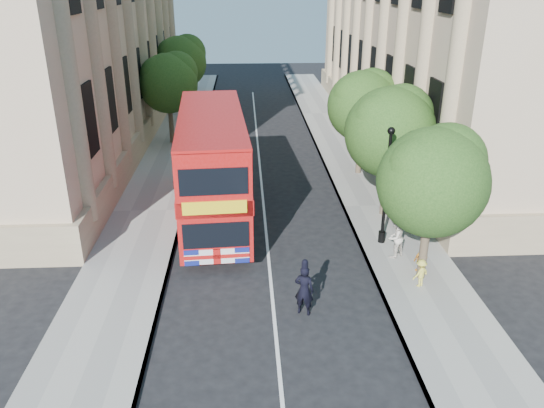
{
  "coord_description": "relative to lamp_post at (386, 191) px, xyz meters",
  "views": [
    {
      "loc": [
        -0.87,
        -14.43,
        10.77
      ],
      "look_at": [
        0.16,
        5.37,
        2.3
      ],
      "focal_mm": 35.0,
      "sensor_mm": 36.0,
      "label": 1
    }
  ],
  "objects": [
    {
      "name": "building_left",
      "position": [
        -18.8,
        18.0,
        6.49
      ],
      "size": [
        12.0,
        38.0,
        18.0
      ],
      "primitive_type": "cube",
      "color": "tan",
      "rests_on": "ground"
    },
    {
      "name": "woman_pedestrian",
      "position": [
        0.2,
        -1.3,
        -1.53
      ],
      "size": [
        1.06,
        1.02,
        1.72
      ],
      "primitive_type": "imported",
      "rotation": [
        0.0,
        0.0,
        3.76
      ],
      "color": "beige",
      "rests_on": "pavement_right"
    },
    {
      "name": "ground",
      "position": [
        -5.0,
        -6.0,
        -2.51
      ],
      "size": [
        120.0,
        120.0,
        0.0
      ],
      "primitive_type": "plane",
      "color": "black",
      "rests_on": "ground"
    },
    {
      "name": "pavement_right",
      "position": [
        0.75,
        4.0,
        -2.45
      ],
      "size": [
        3.5,
        80.0,
        0.12
      ],
      "primitive_type": "cube",
      "color": "gray",
      "rests_on": "ground"
    },
    {
      "name": "child_b",
      "position": [
        0.55,
        -3.64,
        -1.84
      ],
      "size": [
        0.82,
        0.71,
        1.1
      ],
      "primitive_type": "imported",
      "rotation": [
        0.0,
        0.0,
        3.66
      ],
      "color": "gold",
      "rests_on": "pavement_right"
    },
    {
      "name": "tree_left_back",
      "position": [
        -10.96,
        24.03,
        2.2
      ],
      "size": [
        4.2,
        4.2,
        6.65
      ],
      "color": "#473828",
      "rests_on": "ground"
    },
    {
      "name": "tree_right_far",
      "position": [
        0.84,
        9.03,
        1.8
      ],
      "size": [
        4.0,
        4.0,
        6.15
      ],
      "color": "#473828",
      "rests_on": "ground"
    },
    {
      "name": "double_decker_bus",
      "position": [
        -7.41,
        3.13,
        0.28
      ],
      "size": [
        3.57,
        11.07,
        5.04
      ],
      "rotation": [
        0.0,
        0.0,
        0.06
      ],
      "color": "#A90D0B",
      "rests_on": "ground"
    },
    {
      "name": "child_a",
      "position": [
        0.89,
        -2.56,
        -1.85
      ],
      "size": [
        0.69,
        0.48,
        1.09
      ],
      "primitive_type": "imported",
      "rotation": [
        0.0,
        0.0,
        3.51
      ],
      "color": "orange",
      "rests_on": "pavement_right"
    },
    {
      "name": "tree_left_far",
      "position": [
        -10.96,
        16.03,
        1.93
      ],
      "size": [
        4.0,
        4.0,
        6.3
      ],
      "color": "#473828",
      "rests_on": "ground"
    },
    {
      "name": "box_van",
      "position": [
        -7.9,
        7.76,
        -1.19
      ],
      "size": [
        2.0,
        4.74,
        2.69
      ],
      "rotation": [
        0.0,
        0.0,
        -0.02
      ],
      "color": "black",
      "rests_on": "ground"
    },
    {
      "name": "lamp_post",
      "position": [
        0.0,
        0.0,
        0.0
      ],
      "size": [
        0.32,
        0.32,
        5.16
      ],
      "color": "black",
      "rests_on": "pavement_right"
    },
    {
      "name": "building_right",
      "position": [
        8.8,
        18.0,
        6.49
      ],
      "size": [
        12.0,
        38.0,
        18.0
      ],
      "primitive_type": "cube",
      "color": "tan",
      "rests_on": "ground"
    },
    {
      "name": "tree_right_near",
      "position": [
        0.84,
        -2.97,
        1.74
      ],
      "size": [
        4.0,
        4.0,
        6.08
      ],
      "color": "#473828",
      "rests_on": "ground"
    },
    {
      "name": "tree_right_mid",
      "position": [
        0.84,
        3.03,
        1.93
      ],
      "size": [
        4.2,
        4.2,
        6.37
      ],
      "color": "#473828",
      "rests_on": "ground"
    },
    {
      "name": "pavement_left",
      "position": [
        -10.75,
        4.0,
        -2.45
      ],
      "size": [
        3.5,
        80.0,
        0.12
      ],
      "primitive_type": "cube",
      "color": "gray",
      "rests_on": "ground"
    },
    {
      "name": "police_constable",
      "position": [
        -3.96,
        -5.0,
        -1.58
      ],
      "size": [
        0.8,
        0.67,
        1.87
      ],
      "primitive_type": "imported",
      "rotation": [
        0.0,
        0.0,
        2.75
      ],
      "color": "black",
      "rests_on": "ground"
    }
  ]
}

